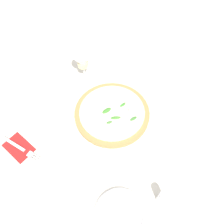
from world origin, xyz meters
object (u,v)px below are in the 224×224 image
object	(u,v)px
pizza_arugula_main	(112,114)
side_plate_white	(120,214)
wine_glass	(82,61)
fork	(20,148)
shaker_pepper	(162,197)

from	to	relation	value
pizza_arugula_main	side_plate_white	bearing A→B (deg)	-27.77
pizza_arugula_main	wine_glass	xyz separation A→B (m)	(-0.25, 0.00, 0.10)
fork	side_plate_white	xyz separation A→B (m)	(0.41, 0.21, 0.00)
pizza_arugula_main	side_plate_white	size ratio (longest dim) A/B	1.95
fork	shaker_pepper	world-z (taller)	shaker_pepper
pizza_arugula_main	wine_glass	distance (m)	0.27
wine_glass	shaker_pepper	world-z (taller)	wine_glass
side_plate_white	shaker_pepper	size ratio (longest dim) A/B	2.62
wine_glass	side_plate_white	size ratio (longest dim) A/B	0.89
wine_glass	shaker_pepper	size ratio (longest dim) A/B	2.34
wine_glass	fork	world-z (taller)	wine_glass
pizza_arugula_main	shaker_pepper	size ratio (longest dim) A/B	5.11
wine_glass	shaker_pepper	distance (m)	0.64
wine_glass	shaker_pepper	bearing A→B (deg)	-3.24
pizza_arugula_main	fork	world-z (taller)	pizza_arugula_main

